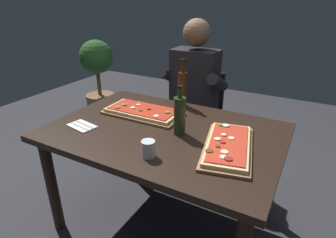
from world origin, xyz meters
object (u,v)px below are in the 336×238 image
at_px(wine_bottle_dark, 180,115).
at_px(oil_bottle_amber, 182,88).
at_px(diner_chair, 197,115).
at_px(potted_plant_corner, 99,80).
at_px(dining_table, 164,143).
at_px(tumbler_near_camera, 148,150).
at_px(seated_diner, 192,92).
at_px(pizza_rectangular_front, 143,112).
at_px(pizza_rectangular_left, 228,146).

distance_m(wine_bottle_dark, oil_bottle_amber, 0.46).
distance_m(diner_chair, potted_plant_corner, 1.42).
xyz_separation_m(dining_table, wine_bottle_dark, (0.11, -0.01, 0.21)).
relative_size(tumbler_near_camera, potted_plant_corner, 0.09).
distance_m(wine_bottle_dark, seated_diner, 0.79).
bearing_deg(wine_bottle_dark, potted_plant_corner, 145.97).
relative_size(wine_bottle_dark, tumbler_near_camera, 3.34).
relative_size(tumbler_near_camera, diner_chair, 0.10).
distance_m(pizza_rectangular_front, wine_bottle_dark, 0.39).
height_order(pizza_rectangular_left, tumbler_near_camera, tumbler_near_camera).
height_order(pizza_rectangular_left, wine_bottle_dark, wine_bottle_dark).
bearing_deg(diner_chair, pizza_rectangular_front, -97.84).
bearing_deg(oil_bottle_amber, seated_diner, 100.76).
bearing_deg(potted_plant_corner, pizza_rectangular_left, -30.42).
bearing_deg(potted_plant_corner, seated_diner, -14.90).
relative_size(dining_table, pizza_rectangular_left, 2.50).
relative_size(dining_table, tumbler_near_camera, 15.80).
bearing_deg(dining_table, seated_diner, 101.04).
xyz_separation_m(tumbler_near_camera, diner_chair, (-0.23, 1.17, -0.29)).
height_order(pizza_rectangular_front, seated_diner, seated_diner).
bearing_deg(oil_bottle_amber, pizza_rectangular_front, -119.61).
xyz_separation_m(tumbler_near_camera, potted_plant_corner, (-1.62, 1.42, -0.23)).
height_order(dining_table, tumbler_near_camera, tumbler_near_camera).
bearing_deg(potted_plant_corner, wine_bottle_dark, -34.03).
relative_size(wine_bottle_dark, oil_bottle_amber, 0.86).
height_order(diner_chair, seated_diner, seated_diner).
relative_size(dining_table, oil_bottle_amber, 4.05).
distance_m(oil_bottle_amber, potted_plant_corner, 1.64).
bearing_deg(pizza_rectangular_front, tumbler_near_camera, -53.53).
bearing_deg(pizza_rectangular_left, pizza_rectangular_front, 165.13).
distance_m(wine_bottle_dark, potted_plant_corner, 2.01).
height_order(dining_table, seated_diner, seated_diner).
distance_m(tumbler_near_camera, seated_diner, 1.07).
bearing_deg(diner_chair, pizza_rectangular_left, -58.06).
bearing_deg(pizza_rectangular_front, wine_bottle_dark, -21.64).
height_order(tumbler_near_camera, seated_diner, seated_diner).
xyz_separation_m(dining_table, tumbler_near_camera, (0.08, -0.31, 0.13)).
xyz_separation_m(pizza_rectangular_left, seated_diner, (-0.56, 0.78, -0.02)).
height_order(dining_table, pizza_rectangular_front, pizza_rectangular_front).
relative_size(diner_chair, potted_plant_corner, 0.85).
height_order(dining_table, diner_chair, diner_chair).
relative_size(wine_bottle_dark, potted_plant_corner, 0.29).
relative_size(pizza_rectangular_front, tumbler_near_camera, 6.12).
bearing_deg(oil_bottle_amber, potted_plant_corner, 154.62).
height_order(oil_bottle_amber, potted_plant_corner, oil_bottle_amber).
xyz_separation_m(dining_table, pizza_rectangular_front, (-0.24, 0.13, 0.12)).
xyz_separation_m(pizza_rectangular_front, seated_diner, (0.10, 0.60, -0.02)).
bearing_deg(wine_bottle_dark, dining_table, 177.30).
distance_m(dining_table, diner_chair, 0.88).
bearing_deg(seated_diner, pizza_rectangular_front, -99.38).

